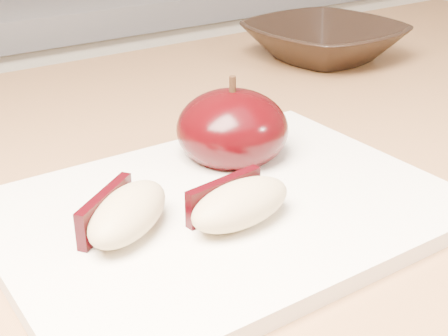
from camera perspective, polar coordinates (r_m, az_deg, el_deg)
cutting_board at (r=0.42m, az=0.00°, el=-3.84°), size 0.30×0.22×0.01m
apple_half at (r=0.47m, az=0.76°, el=3.60°), size 0.10×0.10×0.07m
apple_wedge_a at (r=0.38m, az=-9.00°, el=-4.06°), size 0.08×0.07×0.03m
apple_wedge_b at (r=0.38m, az=1.36°, el=-3.22°), size 0.08×0.04×0.03m
bowl at (r=0.78m, az=9.10°, el=11.38°), size 0.19×0.19×0.04m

